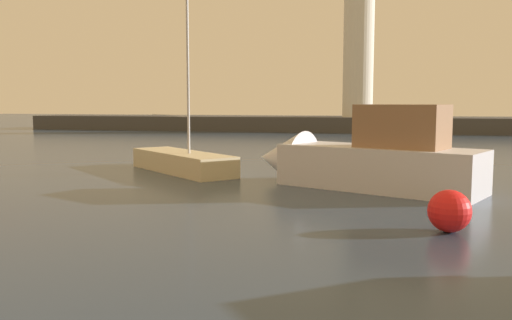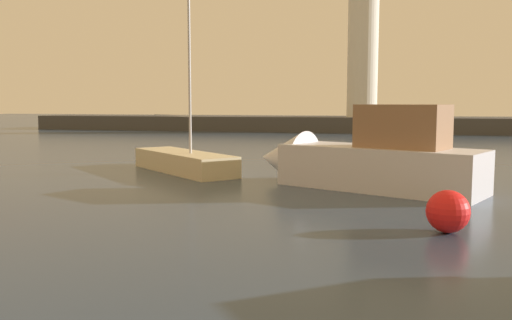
# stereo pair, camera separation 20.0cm
# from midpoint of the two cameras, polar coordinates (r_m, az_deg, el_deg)

# --- Properties ---
(ground_plane) EXTENTS (220.00, 220.00, 0.00)m
(ground_plane) POSITION_cam_midpoint_polar(r_m,az_deg,el_deg) (31.82, 7.46, 0.16)
(ground_plane) COLOR #2D3D51
(breakwater) EXTENTS (78.31, 6.69, 1.67)m
(breakwater) POSITION_cam_midpoint_polar(r_m,az_deg,el_deg) (61.74, 10.54, 3.70)
(breakwater) COLOR #423F3D
(breakwater) RESTS_ON ground_plane
(lighthouse) EXTENTS (3.33, 3.33, 18.64)m
(lighthouse) POSITION_cam_midpoint_polar(r_m,az_deg,el_deg) (62.13, 10.67, 12.64)
(lighthouse) COLOR silver
(lighthouse) RESTS_ON breakwater
(motorboat_2) EXTENTS (9.45, 6.00, 3.49)m
(motorboat_2) POSITION_cam_midpoint_polar(r_m,az_deg,el_deg) (21.09, 10.07, 0.09)
(motorboat_2) COLOR silver
(motorboat_2) RESTS_ON ground_plane
(sailboat_moored) EXTENTS (6.52, 6.02, 10.32)m
(sailboat_moored) POSITION_cam_midpoint_polar(r_m,az_deg,el_deg) (25.59, -8.01, -0.08)
(sailboat_moored) COLOR beige
(sailboat_moored) RESTS_ON ground_plane
(mooring_buoy) EXTENTS (1.07, 1.07, 1.07)m
(mooring_buoy) POSITION_cam_midpoint_polar(r_m,az_deg,el_deg) (14.35, 19.32, -5.09)
(mooring_buoy) COLOR red
(mooring_buoy) RESTS_ON ground_plane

